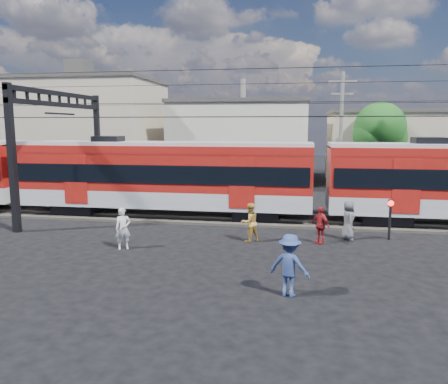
{
  "coord_description": "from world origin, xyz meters",
  "views": [
    {
      "loc": [
        3.15,
        -15.01,
        5.06
      ],
      "look_at": [
        -0.18,
        5.0,
        1.95
      ],
      "focal_mm": 35.0,
      "sensor_mm": 36.0,
      "label": 1
    }
  ],
  "objects_px": {
    "pedestrian_c": "(290,265)",
    "commuter_train": "(168,174)",
    "pedestrian_a": "(123,228)",
    "crossing_signal": "(390,212)"
  },
  "relations": [
    {
      "from": "pedestrian_a",
      "to": "pedestrian_c",
      "type": "height_order",
      "value": "pedestrian_c"
    },
    {
      "from": "pedestrian_a",
      "to": "pedestrian_c",
      "type": "bearing_deg",
      "value": -60.11
    },
    {
      "from": "pedestrian_c",
      "to": "crossing_signal",
      "type": "bearing_deg",
      "value": -100.95
    },
    {
      "from": "pedestrian_c",
      "to": "crossing_signal",
      "type": "relative_size",
      "value": 1.04
    },
    {
      "from": "pedestrian_c",
      "to": "pedestrian_a",
      "type": "bearing_deg",
      "value": -10.7
    },
    {
      "from": "pedestrian_c",
      "to": "crossing_signal",
      "type": "distance_m",
      "value": 8.49
    },
    {
      "from": "commuter_train",
      "to": "pedestrian_a",
      "type": "distance_m",
      "value": 6.6
    },
    {
      "from": "pedestrian_a",
      "to": "pedestrian_c",
      "type": "relative_size",
      "value": 0.91
    },
    {
      "from": "pedestrian_c",
      "to": "commuter_train",
      "type": "bearing_deg",
      "value": -37.29
    },
    {
      "from": "pedestrian_c",
      "to": "crossing_signal",
      "type": "height_order",
      "value": "pedestrian_c"
    }
  ]
}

